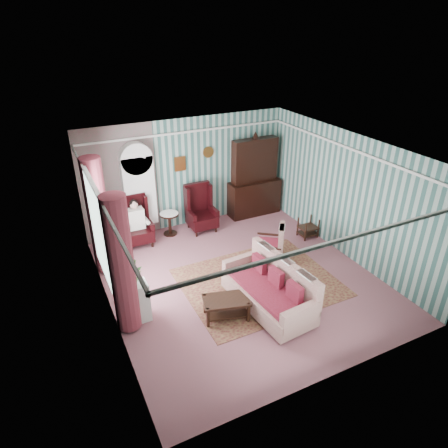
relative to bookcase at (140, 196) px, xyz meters
name	(u,v)px	position (x,y,z in m)	size (l,w,h in m)	color
floor	(240,279)	(1.35, -2.84, -1.12)	(6.00, 6.00, 0.00)	#935562
room_shell	(210,197)	(0.73, -2.66, 0.89)	(5.53, 6.02, 2.91)	#325C55
bookcase	(140,196)	(0.00, 0.00, 0.00)	(0.80, 0.28, 2.24)	white
dresser_hutch	(255,175)	(3.25, -0.12, 0.06)	(1.50, 0.56, 2.36)	black
wingback_left	(136,222)	(-0.25, -0.39, -0.50)	(0.76, 0.80, 1.25)	black
wingback_right	(202,209)	(1.50, -0.39, -0.50)	(0.76, 0.80, 1.25)	black
seated_woman	(136,223)	(-0.25, -0.39, -0.53)	(0.44, 0.40, 1.18)	white
round_side_table	(170,224)	(0.65, -0.24, -0.82)	(0.50, 0.50, 0.60)	black
nest_table	(308,227)	(3.82, -1.94, -0.85)	(0.45, 0.38, 0.54)	black
plant_stand	(134,303)	(-1.05, -3.14, -0.72)	(0.55, 0.35, 0.80)	silver
rug	(259,282)	(1.65, -3.14, -1.11)	(3.20, 2.60, 0.01)	#521D1B
sofa	(268,286)	(1.36, -3.94, -0.59)	(2.04, 1.04, 1.07)	beige
floral_armchair	(269,241)	(2.31, -2.44, -0.61)	(0.74, 0.79, 1.02)	beige
coffee_table	(226,308)	(0.52, -3.83, -0.91)	(0.87, 0.51, 0.43)	black
potted_plant_a	(130,277)	(-1.07, -3.23, -0.09)	(0.42, 0.36, 0.46)	#174C19
potted_plant_b	(130,270)	(-1.02, -2.99, -0.08)	(0.26, 0.21, 0.48)	#184E1C
potted_plant_c	(128,274)	(-1.08, -3.07, -0.12)	(0.22, 0.22, 0.40)	#1D531A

